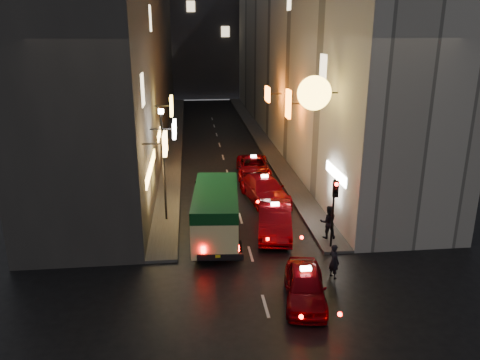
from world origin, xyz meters
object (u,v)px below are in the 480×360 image
object	(u,v)px
lamp_post	(163,158)
minibus	(216,209)
taxi_near	(305,283)
traffic_light	(335,199)
pedestrian_crossing	(334,259)

from	to	relation	value
lamp_post	minibus	bearing A→B (deg)	-44.92
taxi_near	traffic_light	distance (m)	5.23
taxi_near	pedestrian_crossing	world-z (taller)	pedestrian_crossing
minibus	taxi_near	size ratio (longest dim) A/B	1.22
lamp_post	traffic_light	bearing A→B (deg)	-28.91
traffic_light	lamp_post	bearing A→B (deg)	151.09
taxi_near	pedestrian_crossing	size ratio (longest dim) A/B	2.93
pedestrian_crossing	lamp_post	bearing A→B (deg)	23.93
taxi_near	lamp_post	distance (m)	10.93
taxi_near	traffic_light	xyz separation A→B (m)	(2.38, 4.25, 1.90)
minibus	lamp_post	bearing A→B (deg)	135.08
pedestrian_crossing	traffic_light	xyz separation A→B (m)	(0.70, 2.58, 1.80)
traffic_light	taxi_near	bearing A→B (deg)	-119.29
minibus	traffic_light	bearing A→B (deg)	-18.70
traffic_light	pedestrian_crossing	bearing A→B (deg)	-105.17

